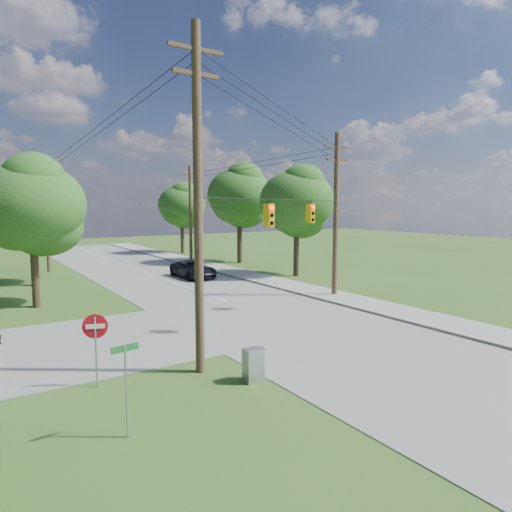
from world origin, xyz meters
TOP-DOWN VIEW (x-y plane):
  - ground at (0.00, 0.00)m, footprint 140.00×140.00m
  - main_road at (2.00, 5.00)m, footprint 10.00×100.00m
  - sidewalk_east at (8.70, 5.00)m, footprint 2.60×100.00m
  - pole_sw at (-4.60, 0.40)m, footprint 2.00×0.32m
  - pole_ne at (8.90, 8.00)m, footprint 2.00×0.32m
  - pole_north_e at (8.90, 30.00)m, footprint 2.00×0.32m
  - pole_north_w at (-5.00, 30.00)m, footprint 2.00×0.32m
  - power_lines at (1.50, 11.54)m, footprint 13.93×29.62m
  - traffic_signals at (2.55, 4.43)m, footprint 4.91×3.27m
  - tree_w_near at (-8.00, 15.00)m, footprint 6.00×6.00m
  - tree_w_mid at (-7.00, 23.00)m, footprint 6.40×6.40m
  - tree_e_near at (12.00, 16.00)m, footprint 6.20×6.20m
  - tree_e_mid at (12.50, 26.00)m, footprint 6.60×6.60m
  - tree_e_far at (11.50, 38.00)m, footprint 5.80×5.80m
  - car_main_north at (4.26, 19.68)m, footprint 2.32×5.03m
  - control_cabinet at (-3.50, -1.40)m, footprint 0.65×0.47m
  - do_not_enter_sign at (-8.05, 1.00)m, footprint 0.78×0.31m
  - street_name_sign at (-8.24, -2.78)m, footprint 0.73×0.14m

SIDE VIEW (x-z plane):
  - ground at x=0.00m, z-range 0.00..0.00m
  - main_road at x=2.00m, z-range 0.00..0.03m
  - sidewalk_east at x=8.70m, z-range 0.00..0.12m
  - control_cabinet at x=-3.50m, z-range 0.00..1.15m
  - car_main_north at x=4.26m, z-range 0.03..1.43m
  - street_name_sign at x=-8.24m, z-range 0.36..2.82m
  - do_not_enter_sign at x=-8.05m, z-range 0.56..3.01m
  - pole_north_e at x=8.90m, z-range 0.13..10.13m
  - pole_north_w at x=-5.00m, z-range 0.13..10.13m
  - pole_ne at x=8.90m, z-range 0.22..10.72m
  - traffic_signals at x=2.55m, z-range 4.97..6.02m
  - tree_e_far at x=11.50m, z-range 1.76..10.08m
  - tree_w_near at x=-8.00m, z-range 1.72..10.12m
  - pole_sw at x=-4.60m, z-range 0.23..12.23m
  - tree_e_near at x=12.00m, z-range 1.85..10.66m
  - tree_w_mid at x=-7.00m, z-range 1.97..11.19m
  - tree_e_mid at x=12.50m, z-range 2.09..11.73m
  - power_lines at x=1.50m, z-range 6.69..11.62m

